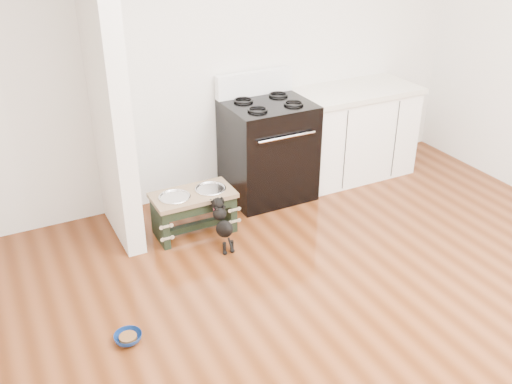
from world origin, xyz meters
name	(u,v)px	position (x,y,z in m)	size (l,w,h in m)	color
ground	(389,339)	(0.00, 0.00, 0.00)	(5.00, 5.00, 0.00)	#4B220D
room_shell	(422,102)	(0.00, 0.00, 1.62)	(5.00, 5.00, 5.00)	silver
partition_wall	(106,79)	(-1.18, 2.10, 1.35)	(0.15, 0.80, 2.70)	silver
oven_range	(268,149)	(0.25, 2.16, 0.48)	(0.76, 0.69, 1.14)	black
cabinet_run	(353,133)	(1.23, 2.18, 0.45)	(1.24, 0.64, 0.91)	white
dog_feeder	(194,205)	(-0.63, 1.82, 0.27)	(0.69, 0.37, 0.39)	black
puppy	(222,223)	(-0.51, 1.50, 0.23)	(0.12, 0.35, 0.42)	black
floor_bowl	(128,338)	(-1.52, 0.75, 0.03)	(0.22, 0.22, 0.06)	navy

